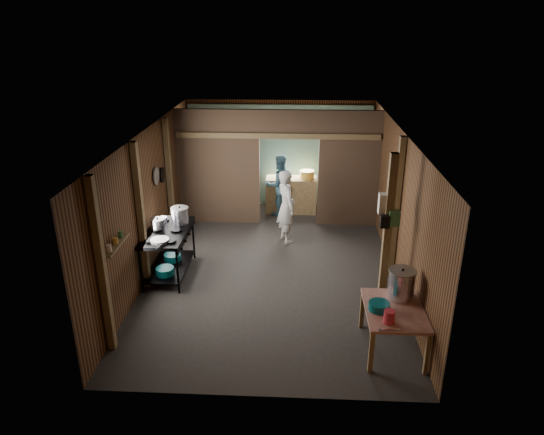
# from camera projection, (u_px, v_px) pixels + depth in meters

# --- Properties ---
(floor) EXTENTS (4.50, 7.00, 0.00)m
(floor) POSITION_uv_depth(u_px,v_px,m) (273.00, 267.00, 9.55)
(floor) COLOR #272626
(floor) RESTS_ON ground
(ceiling) EXTENTS (4.50, 7.00, 0.00)m
(ceiling) POSITION_uv_depth(u_px,v_px,m) (273.00, 132.00, 8.58)
(ceiling) COLOR black
(ceiling) RESTS_ON ground
(wall_back) EXTENTS (4.50, 0.00, 2.60)m
(wall_back) POSITION_uv_depth(u_px,v_px,m) (280.00, 154.00, 12.30)
(wall_back) COLOR brown
(wall_back) RESTS_ON ground
(wall_front) EXTENTS (4.50, 0.00, 2.60)m
(wall_front) POSITION_uv_depth(u_px,v_px,m) (257.00, 308.00, 5.83)
(wall_front) COLOR brown
(wall_front) RESTS_ON ground
(wall_left) EXTENTS (0.00, 7.00, 2.60)m
(wall_left) POSITION_uv_depth(u_px,v_px,m) (150.00, 201.00, 9.17)
(wall_left) COLOR brown
(wall_left) RESTS_ON ground
(wall_right) EXTENTS (0.00, 7.00, 2.60)m
(wall_right) POSITION_uv_depth(u_px,v_px,m) (398.00, 205.00, 8.96)
(wall_right) COLOR brown
(wall_right) RESTS_ON ground
(partition_left) EXTENTS (1.85, 0.10, 2.60)m
(partition_left) POSITION_uv_depth(u_px,v_px,m) (218.00, 168.00, 11.16)
(partition_left) COLOR #473224
(partition_left) RESTS_ON floor
(partition_right) EXTENTS (1.35, 0.10, 2.60)m
(partition_right) POSITION_uv_depth(u_px,v_px,m) (349.00, 170.00, 11.02)
(partition_right) COLOR #473224
(partition_right) RESTS_ON floor
(partition_header) EXTENTS (1.30, 0.10, 0.60)m
(partition_header) POSITION_uv_depth(u_px,v_px,m) (289.00, 124.00, 10.71)
(partition_header) COLOR #473224
(partition_header) RESTS_ON wall_back
(turquoise_panel) EXTENTS (4.40, 0.06, 2.50)m
(turquoise_panel) POSITION_uv_depth(u_px,v_px,m) (280.00, 156.00, 12.27)
(turquoise_panel) COLOR #679F9E
(turquoise_panel) RESTS_ON wall_back
(back_counter) EXTENTS (1.20, 0.50, 0.85)m
(back_counter) POSITION_uv_depth(u_px,v_px,m) (291.00, 195.00, 12.11)
(back_counter) COLOR #967849
(back_counter) RESTS_ON floor
(wall_clock) EXTENTS (0.20, 0.03, 0.20)m
(wall_clock) POSITION_uv_depth(u_px,v_px,m) (290.00, 130.00, 11.97)
(wall_clock) COLOR white
(wall_clock) RESTS_ON wall_back
(post_left_a) EXTENTS (0.10, 0.12, 2.60)m
(post_left_a) POSITION_uv_depth(u_px,v_px,m) (102.00, 267.00, 6.76)
(post_left_a) COLOR #967849
(post_left_a) RESTS_ON floor
(post_left_b) EXTENTS (0.10, 0.12, 2.60)m
(post_left_b) POSITION_uv_depth(u_px,v_px,m) (141.00, 217.00, 8.43)
(post_left_b) COLOR #967849
(post_left_b) RESTS_ON floor
(post_left_c) EXTENTS (0.10, 0.12, 2.60)m
(post_left_c) POSITION_uv_depth(u_px,v_px,m) (170.00, 181.00, 10.28)
(post_left_c) COLOR #967849
(post_left_c) RESTS_ON floor
(post_right) EXTENTS (0.10, 0.12, 2.60)m
(post_right) POSITION_uv_depth(u_px,v_px,m) (396.00, 209.00, 8.77)
(post_right) COLOR #967849
(post_right) RESTS_ON floor
(post_free) EXTENTS (0.12, 0.12, 2.60)m
(post_free) POSITION_uv_depth(u_px,v_px,m) (387.00, 234.00, 7.77)
(post_free) COLOR #967849
(post_free) RESTS_ON floor
(cross_beam) EXTENTS (4.40, 0.12, 0.12)m
(cross_beam) POSITION_uv_depth(u_px,v_px,m) (278.00, 136.00, 10.77)
(cross_beam) COLOR #967849
(cross_beam) RESTS_ON wall_left
(pan_lid_big) EXTENTS (0.03, 0.34, 0.34)m
(pan_lid_big) POSITION_uv_depth(u_px,v_px,m) (156.00, 176.00, 9.41)
(pan_lid_big) COLOR gray
(pan_lid_big) RESTS_ON wall_left
(pan_lid_small) EXTENTS (0.03, 0.30, 0.30)m
(pan_lid_small) POSITION_uv_depth(u_px,v_px,m) (162.00, 175.00, 9.82)
(pan_lid_small) COLOR black
(pan_lid_small) RESTS_ON wall_left
(wall_shelf) EXTENTS (0.14, 0.80, 0.03)m
(wall_shelf) POSITION_uv_depth(u_px,v_px,m) (116.00, 245.00, 7.19)
(wall_shelf) COLOR #967849
(wall_shelf) RESTS_ON wall_left
(jar_white) EXTENTS (0.07, 0.07, 0.10)m
(jar_white) POSITION_uv_depth(u_px,v_px,m) (109.00, 248.00, 6.93)
(jar_white) COLOR white
(jar_white) RESTS_ON wall_shelf
(jar_yellow) EXTENTS (0.08, 0.08, 0.10)m
(jar_yellow) POSITION_uv_depth(u_px,v_px,m) (115.00, 241.00, 7.16)
(jar_yellow) COLOR gold
(jar_yellow) RESTS_ON wall_shelf
(jar_green) EXTENTS (0.06, 0.06, 0.10)m
(jar_green) POSITION_uv_depth(u_px,v_px,m) (120.00, 234.00, 7.37)
(jar_green) COLOR #3D7F4A
(jar_green) RESTS_ON wall_shelf
(bag_white) EXTENTS (0.22, 0.15, 0.32)m
(bag_white) POSITION_uv_depth(u_px,v_px,m) (386.00, 204.00, 7.67)
(bag_white) COLOR white
(bag_white) RESTS_ON post_free
(bag_green) EXTENTS (0.16, 0.12, 0.24)m
(bag_green) POSITION_uv_depth(u_px,v_px,m) (394.00, 218.00, 7.60)
(bag_green) COLOR #3D7F4A
(bag_green) RESTS_ON post_free
(bag_black) EXTENTS (0.14, 0.10, 0.20)m
(bag_black) POSITION_uv_depth(u_px,v_px,m) (385.00, 221.00, 7.61)
(bag_black) COLOR black
(bag_black) RESTS_ON post_free
(gas_range) EXTENTS (0.76, 1.48, 0.88)m
(gas_range) POSITION_uv_depth(u_px,v_px,m) (169.00, 253.00, 9.13)
(gas_range) COLOR black
(gas_range) RESTS_ON floor
(prep_table) EXTENTS (0.82, 1.13, 0.66)m
(prep_table) POSITION_uv_depth(u_px,v_px,m) (393.00, 329.00, 7.10)
(prep_table) COLOR tan
(prep_table) RESTS_ON floor
(stove_pot_large) EXTENTS (0.43, 0.43, 0.33)m
(stove_pot_large) POSITION_uv_depth(u_px,v_px,m) (180.00, 216.00, 9.24)
(stove_pot_large) COLOR silver
(stove_pot_large) RESTS_ON gas_range
(stove_pot_med) EXTENTS (0.28, 0.28, 0.22)m
(stove_pot_med) POSITION_uv_depth(u_px,v_px,m) (158.00, 225.00, 8.99)
(stove_pot_med) COLOR silver
(stove_pot_med) RESTS_ON gas_range
(stove_saucepan) EXTENTS (0.18, 0.18, 0.10)m
(stove_saucepan) POSITION_uv_depth(u_px,v_px,m) (163.00, 220.00, 9.33)
(stove_saucepan) COLOR silver
(stove_saucepan) RESTS_ON gas_range
(frying_pan) EXTENTS (0.44, 0.60, 0.07)m
(frying_pan) POSITION_uv_depth(u_px,v_px,m) (160.00, 240.00, 8.52)
(frying_pan) COLOR gray
(frying_pan) RESTS_ON gas_range
(blue_tub_front) EXTENTS (0.32, 0.32, 0.13)m
(blue_tub_front) POSITION_uv_depth(u_px,v_px,m) (165.00, 271.00, 8.90)
(blue_tub_front) COLOR #065157
(blue_tub_front) RESTS_ON gas_range
(blue_tub_back) EXTENTS (0.31, 0.31, 0.13)m
(blue_tub_back) POSITION_uv_depth(u_px,v_px,m) (172.00, 257.00, 9.42)
(blue_tub_back) COLOR #065157
(blue_tub_back) RESTS_ON gas_range
(stock_pot) EXTENTS (0.46, 0.46, 0.46)m
(stock_pot) POSITION_uv_depth(u_px,v_px,m) (401.00, 285.00, 7.18)
(stock_pot) COLOR silver
(stock_pot) RESTS_ON prep_table
(wash_basin) EXTENTS (0.37, 0.37, 0.11)m
(wash_basin) POSITION_uv_depth(u_px,v_px,m) (379.00, 306.00, 6.93)
(wash_basin) COLOR #065157
(wash_basin) RESTS_ON prep_table
(pink_bucket) EXTENTS (0.20, 0.20, 0.18)m
(pink_bucket) POSITION_uv_depth(u_px,v_px,m) (389.00, 317.00, 6.62)
(pink_bucket) COLOR #C62C3C
(pink_bucket) RESTS_ON prep_table
(knife) EXTENTS (0.30, 0.06, 0.01)m
(knife) POSITION_uv_depth(u_px,v_px,m) (390.00, 330.00, 6.50)
(knife) COLOR silver
(knife) RESTS_ON prep_table
(yellow_tub) EXTENTS (0.34, 0.34, 0.19)m
(yellow_tub) POSITION_uv_depth(u_px,v_px,m) (307.00, 174.00, 11.90)
(yellow_tub) COLOR gold
(yellow_tub) RESTS_ON back_counter
(cook) EXTENTS (0.57, 0.67, 1.56)m
(cook) POSITION_uv_depth(u_px,v_px,m) (286.00, 206.00, 10.38)
(cook) COLOR beige
(cook) RESTS_ON floor
(worker_back) EXTENTS (0.87, 0.79, 1.47)m
(worker_back) POSITION_uv_depth(u_px,v_px,m) (279.00, 185.00, 11.82)
(worker_back) COLOR teal
(worker_back) RESTS_ON floor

